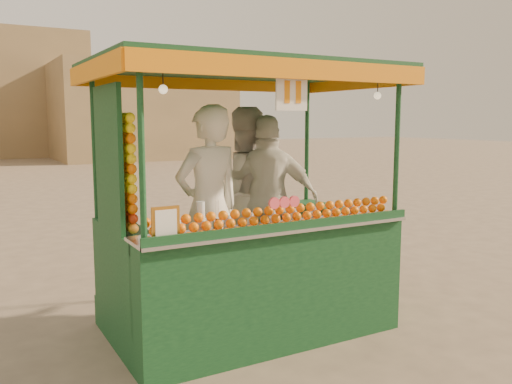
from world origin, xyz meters
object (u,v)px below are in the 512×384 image
vendor_right (269,201)px  vendor_left (209,207)px  juice_cart (244,248)px  vendor_middle (243,194)px

vendor_right → vendor_left: bearing=46.6°
juice_cart → vendor_right: 0.74m
juice_cart → vendor_right: bearing=38.1°
juice_cart → vendor_left: 0.54m
vendor_left → vendor_middle: bearing=-147.4°
juice_cart → vendor_middle: bearing=62.9°
vendor_middle → vendor_right: (0.14, -0.32, -0.04)m
vendor_left → vendor_middle: (0.70, 0.64, 0.00)m
juice_cart → vendor_left: (-0.33, 0.08, 0.41)m
vendor_middle → vendor_right: 0.35m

